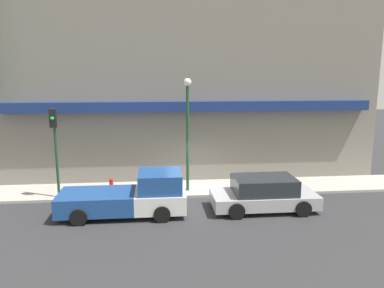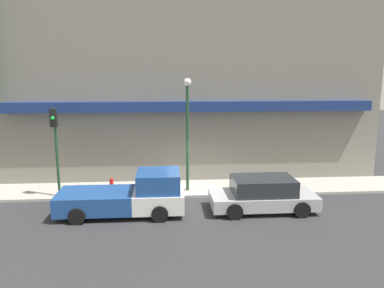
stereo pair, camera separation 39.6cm
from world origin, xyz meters
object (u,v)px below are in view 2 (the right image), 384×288
pickup_truck (130,196)px  fire_hydrant (112,184)px  parked_car (263,194)px  street_lamp (187,121)px  traffic_light (55,137)px

pickup_truck → fire_hydrant: 2.89m
pickup_truck → parked_car: bearing=-0.4°
pickup_truck → street_lamp: bearing=45.3°
parked_car → fire_hydrant: size_ratio=6.63×
fire_hydrant → traffic_light: bearing=-164.5°
pickup_truck → traffic_light: traffic_light is taller
fire_hydrant → pickup_truck: bearing=-67.5°
parked_car → fire_hydrant: parked_car is taller
pickup_truck → traffic_light: (-3.36, 2.03, 2.10)m
parked_car → traffic_light: 9.29m
pickup_truck → street_lamp: street_lamp is taller
street_lamp → traffic_light: (-5.85, -0.51, -0.59)m
parked_car → traffic_light: bearing=164.9°
fire_hydrant → street_lamp: size_ratio=0.12×
pickup_truck → parked_car: size_ratio=1.16×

